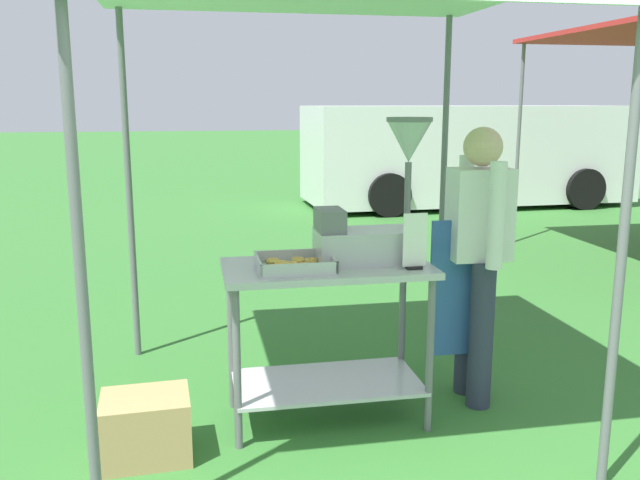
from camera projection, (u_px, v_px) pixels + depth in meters
ground_plane at (255, 240)px, 8.67m from camera, size 70.00×70.00×0.00m
donut_cart at (327, 311)px, 3.66m from camera, size 1.12×0.59×0.89m
donut_tray at (294, 265)px, 3.51m from camera, size 0.39×0.34×0.07m
donut_fryer at (377, 213)px, 3.63m from camera, size 0.62×0.28×0.78m
menu_sign at (415, 245)px, 3.50m from camera, size 0.13×0.05×0.30m
vendor at (477, 251)px, 3.86m from camera, size 0.45×0.53×1.61m
supply_crate at (146, 427)px, 3.34m from camera, size 0.45×0.36×0.32m
van_white at (465, 154)px, 11.57m from camera, size 5.52×2.22×1.69m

